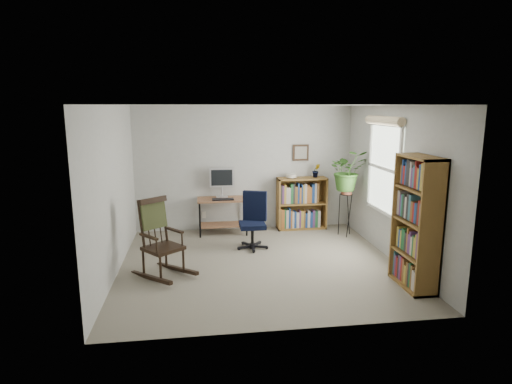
{
  "coord_description": "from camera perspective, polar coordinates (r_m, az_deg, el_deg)",
  "views": [
    {
      "loc": [
        -0.91,
        -6.16,
        2.39
      ],
      "look_at": [
        0.0,
        0.4,
        1.05
      ],
      "focal_mm": 30.0,
      "sensor_mm": 36.0,
      "label": 1
    }
  ],
  "objects": [
    {
      "name": "office_chair",
      "position": [
        7.22,
        -0.49,
        -3.84
      ],
      "size": [
        0.68,
        0.68,
        0.98
      ],
      "primitive_type": null,
      "rotation": [
        0.0,
        0.0,
        -0.35
      ],
      "color": "black",
      "rests_on": "floor"
    },
    {
      "name": "wall_left",
      "position": [
        6.39,
        -18.48,
        0.1
      ],
      "size": [
        0.0,
        4.0,
        2.4
      ],
      "primitive_type": "cube",
      "color": "#B6B6B2",
      "rests_on": "ground"
    },
    {
      "name": "rocking_chair",
      "position": [
        6.19,
        -12.33,
        -5.96
      ],
      "size": [
        1.08,
        1.13,
        1.14
      ],
      "primitive_type": null,
      "rotation": [
        0.0,
        0.0,
        0.7
      ],
      "color": "black",
      "rests_on": "floor"
    },
    {
      "name": "monitor",
      "position": [
        8.14,
        -4.58,
        1.25
      ],
      "size": [
        0.46,
        0.16,
        0.56
      ],
      "primitive_type": null,
      "color": "silver",
      "rests_on": "desk"
    },
    {
      "name": "wall_front",
      "position": [
        4.42,
        4.28,
        -4.19
      ],
      "size": [
        4.2,
        0.0,
        2.4
      ],
      "primitive_type": "cube",
      "color": "#B6B6B2",
      "rests_on": "ground"
    },
    {
      "name": "potted_plant_small",
      "position": [
        8.42,
        8.01,
        2.32
      ],
      "size": [
        0.13,
        0.24,
        0.11
      ],
      "primitive_type": "imported",
      "color": "#315C20",
      "rests_on": "low_bookshelf"
    },
    {
      "name": "framed_picture",
      "position": [
        8.43,
        5.99,
        5.24
      ],
      "size": [
        0.32,
        0.04,
        0.32
      ],
      "primitive_type": null,
      "color": "black",
      "rests_on": "wall_back"
    },
    {
      "name": "window",
      "position": [
        7.18,
        16.64,
        3.03
      ],
      "size": [
        0.12,
        1.2,
        1.5
      ],
      "primitive_type": null,
      "color": "white",
      "rests_on": "wall_right"
    },
    {
      "name": "wall_right",
      "position": [
        6.96,
        17.86,
        1.03
      ],
      "size": [
        0.0,
        4.0,
        2.4
      ],
      "primitive_type": "cube",
      "color": "#B6B6B2",
      "rests_on": "ground"
    },
    {
      "name": "low_bookshelf",
      "position": [
        8.45,
        6.1,
        -1.5
      ],
      "size": [
        0.97,
        0.32,
        1.02
      ],
      "primitive_type": null,
      "color": "brown",
      "rests_on": "floor"
    },
    {
      "name": "wall_back",
      "position": [
        8.3,
        -1.52,
        3.18
      ],
      "size": [
        4.2,
        0.0,
        2.4
      ],
      "primitive_type": "cube",
      "color": "#B6B6B2",
      "rests_on": "ground"
    },
    {
      "name": "floor",
      "position": [
        6.67,
        0.48,
        -9.56
      ],
      "size": [
        4.2,
        4.0,
        0.0
      ],
      "primitive_type": "cube",
      "color": "gray",
      "rests_on": "ground"
    },
    {
      "name": "tall_bookshelf",
      "position": [
        6.0,
        20.6,
        -3.86
      ],
      "size": [
        0.33,
        0.77,
        1.77
      ],
      "primitive_type": null,
      "color": "brown",
      "rests_on": "floor"
    },
    {
      "name": "keyboard",
      "position": [
        7.94,
        -4.44,
        -0.98
      ],
      "size": [
        0.4,
        0.15,
        0.02
      ],
      "primitive_type": "cube",
      "color": "black",
      "rests_on": "desk"
    },
    {
      "name": "spider_plant",
      "position": [
        7.93,
        12.19,
        5.39
      ],
      "size": [
        1.69,
        1.88,
        1.46
      ],
      "primitive_type": "imported",
      "color": "#315C20",
      "rests_on": "plant_stand"
    },
    {
      "name": "desk",
      "position": [
        8.14,
        -4.46,
        -3.21
      ],
      "size": [
        0.94,
        0.52,
        0.68
      ],
      "primitive_type": null,
      "color": "#946141",
      "rests_on": "floor"
    },
    {
      "name": "ceiling",
      "position": [
        6.23,
        0.52,
        11.53
      ],
      "size": [
        4.2,
        4.0,
        0.0
      ],
      "primitive_type": "cube",
      "color": "silver",
      "rests_on": "ground"
    },
    {
      "name": "plant_stand",
      "position": [
        8.12,
        11.86,
        -2.55
      ],
      "size": [
        0.31,
        0.31,
        0.93
      ],
      "primitive_type": null,
      "rotation": [
        0.0,
        0.0,
        0.25
      ],
      "color": "black",
      "rests_on": "floor"
    }
  ]
}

